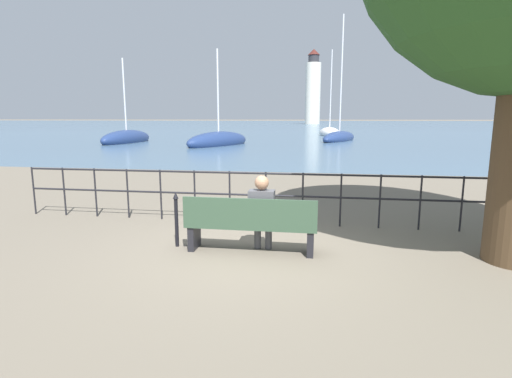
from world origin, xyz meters
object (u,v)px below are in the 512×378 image
at_px(seated_person_left, 262,210).
at_px(sailboat_3, 330,133).
at_px(closed_umbrella, 176,216).
at_px(sailboat_2, 127,139).
at_px(harbor_lighthouse, 313,90).
at_px(sailboat_0, 339,137).
at_px(park_bench, 250,225).
at_px(sailboat_1, 219,141).

height_order(seated_person_left, sailboat_3, sailboat_3).
distance_m(closed_umbrella, sailboat_2, 30.01).
bearing_deg(harbor_lighthouse, sailboat_2, -97.15).
relative_size(sailboat_2, sailboat_3, 0.74).
distance_m(seated_person_left, sailboat_0, 32.15).
bearing_deg(park_bench, closed_umbrella, 174.79).
bearing_deg(park_bench, harbor_lighthouse, 90.72).
xyz_separation_m(seated_person_left, closed_umbrella, (-1.43, 0.03, -0.17)).
bearing_deg(sailboat_0, seated_person_left, -74.07).
height_order(closed_umbrella, sailboat_2, sailboat_2).
relative_size(park_bench, sailboat_1, 0.27).
bearing_deg(sailboat_1, park_bench, -53.79).
bearing_deg(sailboat_1, harbor_lighthouse, 108.21).
height_order(sailboat_2, sailboat_3, sailboat_3).
xyz_separation_m(sailboat_2, harbor_lighthouse, (13.75, 109.64, 11.34)).
distance_m(sailboat_1, sailboat_2, 9.04).
distance_m(sailboat_0, sailboat_3, 11.36).
relative_size(seated_person_left, sailboat_3, 0.12).
relative_size(closed_umbrella, sailboat_0, 0.08).
height_order(sailboat_1, harbor_lighthouse, harbor_lighthouse).
bearing_deg(sailboat_3, park_bench, -103.42).
bearing_deg(sailboat_3, sailboat_1, -125.39).
height_order(closed_umbrella, sailboat_3, sailboat_3).
bearing_deg(closed_umbrella, harbor_lighthouse, 90.19).
distance_m(seated_person_left, sailboat_3, 43.43).
bearing_deg(seated_person_left, closed_umbrella, 178.62).
xyz_separation_m(park_bench, harbor_lighthouse, (-1.71, 136.18, 11.22)).
xyz_separation_m(park_bench, closed_umbrella, (-1.26, 0.11, 0.07)).
height_order(closed_umbrella, sailboat_0, sailboat_0).
bearing_deg(seated_person_left, sailboat_3, 87.34).
bearing_deg(closed_umbrella, seated_person_left, -1.38).
distance_m(seated_person_left, sailboat_2, 30.74).
xyz_separation_m(sailboat_0, sailboat_3, (-0.64, 11.34, 0.01)).
distance_m(closed_umbrella, sailboat_0, 32.27).
bearing_deg(sailboat_3, sailboat_0, -97.30).
xyz_separation_m(closed_umbrella, sailboat_1, (-5.45, 24.15, -0.18)).
relative_size(sailboat_1, sailboat_3, 0.74).
relative_size(park_bench, harbor_lighthouse, 0.08).
distance_m(closed_umbrella, sailboat_3, 43.49).
xyz_separation_m(sailboat_0, harbor_lighthouse, (-4.54, 104.06, 11.34)).
relative_size(seated_person_left, closed_umbrella, 1.34).
relative_size(seated_person_left, harbor_lighthouse, 0.05).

